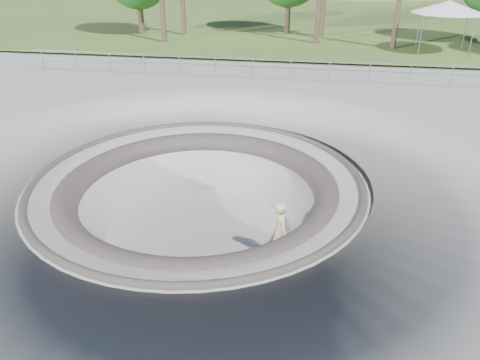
{
  "coord_description": "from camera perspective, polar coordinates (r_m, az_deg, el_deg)",
  "views": [
    {
      "loc": [
        3.42,
        -12.45,
        6.52
      ],
      "look_at": [
        1.26,
        0.42,
        -0.1
      ],
      "focal_mm": 35.0,
      "sensor_mm": 36.0,
      "label": 1
    }
  ],
  "objects": [
    {
      "name": "skateboard",
      "position": [
        14.13,
        4.84,
        -9.43
      ],
      "size": [
        0.9,
        0.4,
        0.09
      ],
      "color": "brown",
      "rests_on": "ground"
    },
    {
      "name": "canopy_white",
      "position": [
        33.35,
        24.09,
        18.68
      ],
      "size": [
        6.11,
        6.11,
        3.11
      ],
      "color": "gray",
      "rests_on": "ground"
    },
    {
      "name": "grass_strip",
      "position": [
        47.0,
        5.57,
        19.08
      ],
      "size": [
        180.0,
        36.0,
        0.12
      ],
      "color": "#415B24",
      "rests_on": "ground"
    },
    {
      "name": "skate_bowl",
      "position": [
        15.38,
        -4.91,
        -6.1
      ],
      "size": [
        14.0,
        14.0,
        4.1
      ],
      "color": "gray",
      "rests_on": "ground"
    },
    {
      "name": "skater",
      "position": [
        13.59,
        4.99,
        -6.19
      ],
      "size": [
        0.68,
        0.8,
        1.87
      ],
      "primitive_type": "imported",
      "rotation": [
        0.0,
        0.0,
        1.97
      ],
      "color": "#CAB582",
      "rests_on": "skateboard"
    },
    {
      "name": "ground",
      "position": [
        14.47,
        -5.2,
        -0.01
      ],
      "size": [
        180.0,
        180.0,
        0.0
      ],
      "primitive_type": "plane",
      "color": "gray",
      "rests_on": "ground"
    },
    {
      "name": "safety_railing",
      "position": [
        25.37,
        1.57,
        13.61
      ],
      "size": [
        25.0,
        0.06,
        1.03
      ],
      "color": "gray",
      "rests_on": "ground"
    },
    {
      "name": "distant_hills",
      "position": [
        70.93,
        10.0,
        15.51
      ],
      "size": [
        103.2,
        45.0,
        28.6
      ],
      "color": "brown",
      "rests_on": "ground"
    }
  ]
}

